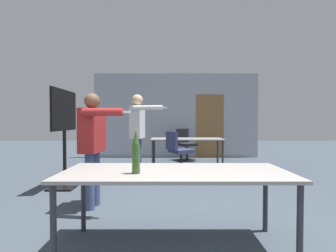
# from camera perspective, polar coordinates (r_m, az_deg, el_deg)

# --- Properties ---
(back_wall) EXTENTS (5.35, 0.12, 2.73)m
(back_wall) POSITION_cam_1_polar(r_m,az_deg,el_deg) (7.37, 2.15, 2.59)
(back_wall) COLOR #A3A8B2
(back_wall) RESTS_ON ground_plane
(conference_table_near) EXTENTS (2.09, 0.75, 0.73)m
(conference_table_near) POSITION_cam_1_polar(r_m,az_deg,el_deg) (2.15, 1.74, -12.86)
(conference_table_near) COLOR gray
(conference_table_near) RESTS_ON ground_plane
(conference_table_far) EXTENTS (1.89, 0.70, 0.73)m
(conference_table_far) POSITION_cam_1_polar(r_m,az_deg,el_deg) (5.96, 4.66, -3.84)
(conference_table_far) COLOR gray
(conference_table_far) RESTS_ON ground_plane
(tv_screen) EXTENTS (0.44, 0.91, 1.75)m
(tv_screen) POSITION_cam_1_polar(r_m,az_deg,el_deg) (4.43, -25.00, -0.53)
(tv_screen) COLOR black
(tv_screen) RESTS_ON ground_plane
(person_near_casual) EXTENTS (0.71, 0.66, 1.57)m
(person_near_casual) POSITION_cam_1_polar(r_m,az_deg,el_deg) (3.25, -18.58, -3.09)
(person_near_casual) COLOR #3D4C75
(person_near_casual) RESTS_ON ground_plane
(person_center_tall) EXTENTS (0.75, 0.66, 1.73)m
(person_center_tall) POSITION_cam_1_polar(r_m,az_deg,el_deg) (4.61, -7.74, -0.33)
(person_center_tall) COLOR #3D4C75
(person_center_tall) RESTS_ON ground_plane
(office_chair_far_right) EXTENTS (0.67, 0.65, 0.95)m
(office_chair_far_right) POSITION_cam_1_polar(r_m,az_deg,el_deg) (5.24, 2.52, -6.81)
(office_chair_far_right) COLOR black
(office_chair_far_right) RESTS_ON ground_plane
(office_chair_side_rolled) EXTENTS (0.65, 0.67, 0.95)m
(office_chair_side_rolled) POSITION_cam_1_polar(r_m,az_deg,el_deg) (6.81, 4.35, -4.94)
(office_chair_side_rolled) COLOR black
(office_chair_side_rolled) RESTS_ON ground_plane
(beer_bottle) EXTENTS (0.07, 0.07, 0.39)m
(beer_bottle) POSITION_cam_1_polar(r_m,az_deg,el_deg) (2.01, -8.28, -6.78)
(beer_bottle) COLOR #2D511E
(beer_bottle) RESTS_ON conference_table_near
(drink_cup) EXTENTS (0.09, 0.09, 0.11)m
(drink_cup) POSITION_cam_1_polar(r_m,az_deg,el_deg) (5.83, 0.99, -2.71)
(drink_cup) COLOR #2866A3
(drink_cup) RESTS_ON conference_table_far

